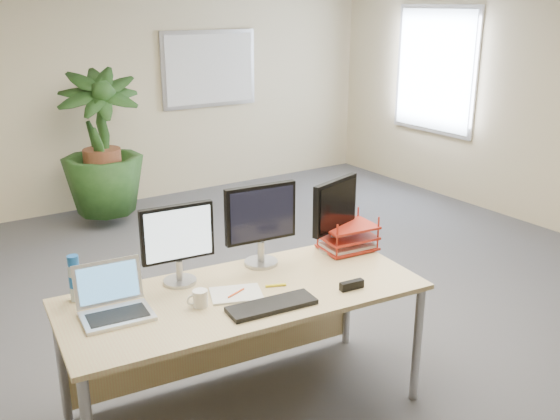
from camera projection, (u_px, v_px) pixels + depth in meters
floor at (319, 340)px, 4.57m from camera, size 8.00×8.00×0.00m
back_wall at (117, 92)px, 7.31m from camera, size 7.00×0.04×2.70m
whiteboard at (209, 69)px, 7.84m from camera, size 1.30×0.04×0.95m
window at (435, 70)px, 7.71m from camera, size 0.04×1.30×1.55m
desk at (236, 310)px, 3.69m from camera, size 2.12×1.06×0.79m
floor_plant at (102, 159)px, 6.70m from camera, size 1.01×1.01×1.50m
monitor_left at (178, 239)px, 3.57m from camera, size 0.43×0.19×0.48m
monitor_right at (261, 220)px, 3.82m from camera, size 0.47×0.21×0.52m
monitor_dark at (335, 211)px, 4.03m from camera, size 0.43×0.20×0.49m
laptop at (114, 302)px, 3.28m from camera, size 0.39×0.35×0.26m
keyboard at (272, 305)px, 3.35m from camera, size 0.50×0.21×0.03m
coffee_mug at (200, 298)px, 3.36m from camera, size 0.12×0.08×0.09m
spiral_notebook at (236, 294)px, 3.50m from camera, size 0.34×0.30×0.01m
orange_pen at (236, 293)px, 3.49m from camera, size 0.13×0.06×0.01m
yellow_highlighter at (276, 285)px, 3.60m from camera, size 0.12×0.06×0.02m
water_bottle at (75, 279)px, 3.41m from camera, size 0.07×0.07×0.26m
letter_tray at (348, 239)px, 4.12m from camera, size 0.37×0.30×0.16m
stapler at (352, 285)px, 3.57m from camera, size 0.15×0.05×0.05m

